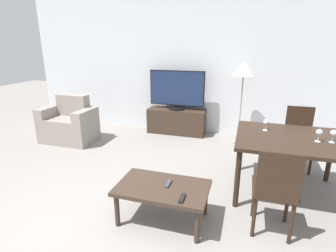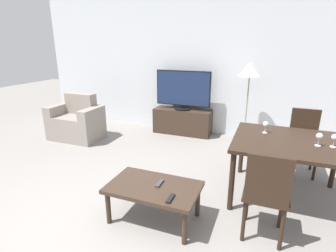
{
  "view_description": "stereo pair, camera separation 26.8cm",
  "coord_description": "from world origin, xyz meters",
  "px_view_note": "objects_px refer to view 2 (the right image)",
  "views": [
    {
      "loc": [
        1.22,
        -1.56,
        1.77
      ],
      "look_at": [
        0.18,
        1.81,
        0.65
      ],
      "focal_mm": 28.0,
      "sensor_mm": 36.0,
      "label": 1
    },
    {
      "loc": [
        1.48,
        -1.47,
        1.77
      ],
      "look_at": [
        0.18,
        1.81,
        0.65
      ],
      "focal_mm": 28.0,
      "sensor_mm": 36.0,
      "label": 2
    }
  ],
  "objects_px": {
    "tv": "(183,90)",
    "wine_glass_right": "(266,125)",
    "dining_chair_near": "(266,192)",
    "remote_primary": "(170,198)",
    "tv_stand": "(182,121)",
    "wine_glass_left": "(335,138)",
    "armchair": "(77,122)",
    "remote_secondary": "(160,183)",
    "coffee_table": "(154,190)",
    "floor_lamp": "(250,73)",
    "wine_glass_center": "(319,137)",
    "dining_chair_far": "(303,138)",
    "dining_table": "(291,147)"
  },
  "relations": [
    {
      "from": "coffee_table",
      "to": "wine_glass_left",
      "type": "xyz_separation_m",
      "value": [
        1.67,
        0.89,
        0.48
      ]
    },
    {
      "from": "dining_chair_near",
      "to": "wine_glass_right",
      "type": "height_order",
      "value": "dining_chair_near"
    },
    {
      "from": "tv",
      "to": "remote_secondary",
      "type": "distance_m",
      "value": 2.8
    },
    {
      "from": "tv_stand",
      "to": "wine_glass_right",
      "type": "height_order",
      "value": "wine_glass_right"
    },
    {
      "from": "armchair",
      "to": "wine_glass_right",
      "type": "xyz_separation_m",
      "value": [
        3.39,
        -0.59,
        0.51
      ]
    },
    {
      "from": "tv",
      "to": "dining_table",
      "type": "distance_m",
      "value": 2.61
    },
    {
      "from": "dining_chair_far",
      "to": "floor_lamp",
      "type": "height_order",
      "value": "floor_lamp"
    },
    {
      "from": "dining_chair_far",
      "to": "wine_glass_center",
      "type": "relative_size",
      "value": 6.14
    },
    {
      "from": "remote_secondary",
      "to": "wine_glass_center",
      "type": "bearing_deg",
      "value": 28.94
    },
    {
      "from": "remote_secondary",
      "to": "wine_glass_left",
      "type": "height_order",
      "value": "wine_glass_left"
    },
    {
      "from": "wine_glass_right",
      "to": "wine_glass_center",
      "type": "bearing_deg",
      "value": -24.22
    },
    {
      "from": "coffee_table",
      "to": "wine_glass_left",
      "type": "height_order",
      "value": "wine_glass_left"
    },
    {
      "from": "remote_primary",
      "to": "wine_glass_center",
      "type": "bearing_deg",
      "value": 38.87
    },
    {
      "from": "armchair",
      "to": "coffee_table",
      "type": "bearing_deg",
      "value": -35.4
    },
    {
      "from": "coffee_table",
      "to": "dining_chair_far",
      "type": "bearing_deg",
      "value": 49.88
    },
    {
      "from": "remote_secondary",
      "to": "wine_glass_right",
      "type": "height_order",
      "value": "wine_glass_right"
    },
    {
      "from": "floor_lamp",
      "to": "wine_glass_center",
      "type": "distance_m",
      "value": 1.95
    },
    {
      "from": "armchair",
      "to": "tv_stand",
      "type": "distance_m",
      "value": 2.07
    },
    {
      "from": "armchair",
      "to": "coffee_table",
      "type": "distance_m",
      "value": 2.94
    },
    {
      "from": "wine_glass_left",
      "to": "dining_chair_near",
      "type": "bearing_deg",
      "value": -127.81
    },
    {
      "from": "armchair",
      "to": "tv_stand",
      "type": "xyz_separation_m",
      "value": [
        1.8,
        1.03,
        -0.07
      ]
    },
    {
      "from": "coffee_table",
      "to": "remote_secondary",
      "type": "bearing_deg",
      "value": 46.67
    },
    {
      "from": "remote_primary",
      "to": "dining_chair_near",
      "type": "bearing_deg",
      "value": 18.1
    },
    {
      "from": "dining_chair_near",
      "to": "remote_primary",
      "type": "distance_m",
      "value": 0.86
    },
    {
      "from": "coffee_table",
      "to": "wine_glass_center",
      "type": "height_order",
      "value": "wine_glass_center"
    },
    {
      "from": "remote_secondary",
      "to": "dining_chair_far",
      "type": "bearing_deg",
      "value": 49.97
    },
    {
      "from": "tv_stand",
      "to": "remote_primary",
      "type": "xyz_separation_m",
      "value": [
        0.85,
        -2.9,
        0.15
      ]
    },
    {
      "from": "armchair",
      "to": "tv_stand",
      "type": "height_order",
      "value": "armchair"
    },
    {
      "from": "wine_glass_center",
      "to": "remote_primary",
      "type": "bearing_deg",
      "value": -141.13
    },
    {
      "from": "floor_lamp",
      "to": "wine_glass_center",
      "type": "relative_size",
      "value": 10.06
    },
    {
      "from": "remote_secondary",
      "to": "floor_lamp",
      "type": "bearing_deg",
      "value": 76.56
    },
    {
      "from": "tv",
      "to": "tv_stand",
      "type": "bearing_deg",
      "value": 90.0
    },
    {
      "from": "dining_chair_far",
      "to": "remote_secondary",
      "type": "relative_size",
      "value": 5.98
    },
    {
      "from": "dining_chair_near",
      "to": "remote_primary",
      "type": "height_order",
      "value": "dining_chair_near"
    },
    {
      "from": "remote_primary",
      "to": "wine_glass_left",
      "type": "bearing_deg",
      "value": 36.46
    },
    {
      "from": "dining_table",
      "to": "wine_glass_left",
      "type": "xyz_separation_m",
      "value": [
        0.39,
        -0.05,
        0.18
      ]
    },
    {
      "from": "tv",
      "to": "wine_glass_right",
      "type": "relative_size",
      "value": 7.51
    },
    {
      "from": "dining_table",
      "to": "dining_chair_near",
      "type": "xyz_separation_m",
      "value": [
        -0.22,
        -0.84,
        -0.14
      ]
    },
    {
      "from": "wine_glass_right",
      "to": "wine_glass_left",
      "type": "bearing_deg",
      "value": -18.07
    },
    {
      "from": "tv",
      "to": "floor_lamp",
      "type": "distance_m",
      "value": 1.32
    },
    {
      "from": "dining_chair_far",
      "to": "remote_secondary",
      "type": "height_order",
      "value": "dining_chair_far"
    },
    {
      "from": "floor_lamp",
      "to": "dining_chair_near",
      "type": "bearing_deg",
      "value": -80.21
    },
    {
      "from": "dining_chair_far",
      "to": "remote_secondary",
      "type": "xyz_separation_m",
      "value": [
        -1.45,
        -1.73,
        -0.1
      ]
    },
    {
      "from": "tv",
      "to": "dining_chair_far",
      "type": "xyz_separation_m",
      "value": [
        2.1,
        -0.95,
        -0.38
      ]
    },
    {
      "from": "wine_glass_center",
      "to": "armchair",
      "type": "bearing_deg",
      "value": 167.97
    },
    {
      "from": "tv",
      "to": "remote_secondary",
      "type": "height_order",
      "value": "tv"
    },
    {
      "from": "dining_chair_near",
      "to": "floor_lamp",
      "type": "relative_size",
      "value": 0.61
    },
    {
      "from": "remote_primary",
      "to": "wine_glass_right",
      "type": "bearing_deg",
      "value": 59.8
    },
    {
      "from": "tv",
      "to": "armchair",
      "type": "bearing_deg",
      "value": -150.21
    },
    {
      "from": "coffee_table",
      "to": "armchair",
      "type": "bearing_deg",
      "value": 144.6
    }
  ]
}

